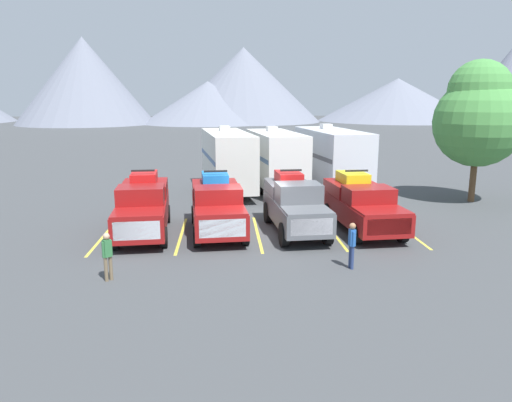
{
  "coord_description": "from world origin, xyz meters",
  "views": [
    {
      "loc": [
        -1.39,
        -19.68,
        5.79
      ],
      "look_at": [
        0.0,
        1.36,
        1.2
      ],
      "focal_mm": 34.3,
      "sensor_mm": 36.0,
      "label": 1
    }
  ],
  "objects_px": {
    "pickup_truck_d": "(362,204)",
    "person_a": "(352,242)",
    "person_b": "(107,253)",
    "pickup_truck_b": "(217,206)",
    "camper_trailer_c": "(331,157)",
    "camper_trailer_b": "(276,158)",
    "camper_trailer_a": "(228,159)",
    "pickup_truck_a": "(143,206)",
    "pickup_truck_c": "(295,204)"
  },
  "relations": [
    {
      "from": "pickup_truck_d",
      "to": "person_a",
      "type": "distance_m",
      "value": 5.22
    },
    {
      "from": "person_a",
      "to": "person_b",
      "type": "distance_m",
      "value": 8.0
    },
    {
      "from": "person_a",
      "to": "person_b",
      "type": "xyz_separation_m",
      "value": [
        -7.98,
        -0.59,
        -0.02
      ]
    },
    {
      "from": "pickup_truck_d",
      "to": "pickup_truck_b",
      "type": "bearing_deg",
      "value": -179.52
    },
    {
      "from": "camper_trailer_c",
      "to": "person_b",
      "type": "relative_size",
      "value": 5.57
    },
    {
      "from": "camper_trailer_b",
      "to": "person_b",
      "type": "xyz_separation_m",
      "value": [
        -6.85,
        -14.41,
        -1.14
      ]
    },
    {
      "from": "pickup_truck_b",
      "to": "person_b",
      "type": "relative_size",
      "value": 3.54
    },
    {
      "from": "camper_trailer_a",
      "to": "person_a",
      "type": "distance_m",
      "value": 14.01
    },
    {
      "from": "pickup_truck_a",
      "to": "person_b",
      "type": "distance_m",
      "value": 5.47
    },
    {
      "from": "camper_trailer_c",
      "to": "pickup_truck_c",
      "type": "bearing_deg",
      "value": -111.61
    },
    {
      "from": "person_b",
      "to": "camper_trailer_c",
      "type": "bearing_deg",
      "value": 54.28
    },
    {
      "from": "pickup_truck_c",
      "to": "camper_trailer_b",
      "type": "relative_size",
      "value": 0.68
    },
    {
      "from": "pickup_truck_b",
      "to": "camper_trailer_b",
      "type": "relative_size",
      "value": 0.68
    },
    {
      "from": "camper_trailer_b",
      "to": "person_a",
      "type": "distance_m",
      "value": 13.91
    },
    {
      "from": "camper_trailer_b",
      "to": "person_a",
      "type": "relative_size",
      "value": 5.12
    },
    {
      "from": "pickup_truck_c",
      "to": "pickup_truck_a",
      "type": "bearing_deg",
      "value": 178.85
    },
    {
      "from": "pickup_truck_a",
      "to": "pickup_truck_c",
      "type": "xyz_separation_m",
      "value": [
        6.45,
        -0.13,
        0.03
      ]
    },
    {
      "from": "camper_trailer_c",
      "to": "person_a",
      "type": "height_order",
      "value": "camper_trailer_c"
    },
    {
      "from": "pickup_truck_d",
      "to": "person_a",
      "type": "xyz_separation_m",
      "value": [
        -1.71,
        -4.92,
        -0.21
      ]
    },
    {
      "from": "person_b",
      "to": "camper_trailer_b",
      "type": "bearing_deg",
      "value": 64.59
    },
    {
      "from": "camper_trailer_a",
      "to": "camper_trailer_b",
      "type": "bearing_deg",
      "value": 8.89
    },
    {
      "from": "camper_trailer_b",
      "to": "camper_trailer_c",
      "type": "bearing_deg",
      "value": -2.82
    },
    {
      "from": "camper_trailer_a",
      "to": "person_b",
      "type": "height_order",
      "value": "camper_trailer_a"
    },
    {
      "from": "camper_trailer_c",
      "to": "person_a",
      "type": "xyz_separation_m",
      "value": [
        -2.26,
        -13.65,
        -1.2
      ]
    },
    {
      "from": "camper_trailer_c",
      "to": "person_a",
      "type": "relative_size",
      "value": 5.47
    },
    {
      "from": "pickup_truck_a",
      "to": "camper_trailer_c",
      "type": "height_order",
      "value": "camper_trailer_c"
    },
    {
      "from": "pickup_truck_c",
      "to": "camper_trailer_a",
      "type": "bearing_deg",
      "value": 107.91
    },
    {
      "from": "camper_trailer_a",
      "to": "person_a",
      "type": "bearing_deg",
      "value": -73.1
    },
    {
      "from": "pickup_truck_d",
      "to": "camper_trailer_a",
      "type": "relative_size",
      "value": 0.64
    },
    {
      "from": "person_b",
      "to": "pickup_truck_a",
      "type": "bearing_deg",
      "value": 87.29
    },
    {
      "from": "camper_trailer_b",
      "to": "person_a",
      "type": "height_order",
      "value": "camper_trailer_b"
    },
    {
      "from": "camper_trailer_b",
      "to": "pickup_truck_a",
      "type": "bearing_deg",
      "value": -126.35
    },
    {
      "from": "pickup_truck_a",
      "to": "camper_trailer_b",
      "type": "relative_size",
      "value": 0.71
    },
    {
      "from": "pickup_truck_c",
      "to": "camper_trailer_a",
      "type": "height_order",
      "value": "camper_trailer_a"
    },
    {
      "from": "pickup_truck_d",
      "to": "person_a",
      "type": "height_order",
      "value": "pickup_truck_d"
    },
    {
      "from": "pickup_truck_c",
      "to": "camper_trailer_a",
      "type": "relative_size",
      "value": 0.63
    },
    {
      "from": "camper_trailer_b",
      "to": "pickup_truck_b",
      "type": "bearing_deg",
      "value": -111.09
    },
    {
      "from": "pickup_truck_d",
      "to": "camper_trailer_a",
      "type": "height_order",
      "value": "camper_trailer_a"
    },
    {
      "from": "camper_trailer_a",
      "to": "camper_trailer_b",
      "type": "xyz_separation_m",
      "value": [
        2.92,
        0.46,
        -0.03
      ]
    },
    {
      "from": "person_a",
      "to": "pickup_truck_c",
      "type": "bearing_deg",
      "value": 105.05
    },
    {
      "from": "pickup_truck_a",
      "to": "person_b",
      "type": "bearing_deg",
      "value": -92.71
    },
    {
      "from": "pickup_truck_b",
      "to": "camper_trailer_a",
      "type": "distance_m",
      "value": 8.55
    },
    {
      "from": "camper_trailer_a",
      "to": "camper_trailer_c",
      "type": "xyz_separation_m",
      "value": [
        6.32,
        0.29,
        0.04
      ]
    },
    {
      "from": "pickup_truck_b",
      "to": "person_a",
      "type": "relative_size",
      "value": 3.48
    },
    {
      "from": "pickup_truck_b",
      "to": "pickup_truck_d",
      "type": "relative_size",
      "value": 0.97
    },
    {
      "from": "pickup_truck_c",
      "to": "pickup_truck_d",
      "type": "xyz_separation_m",
      "value": [
        2.98,
        0.19,
        -0.08
      ]
    },
    {
      "from": "camper_trailer_a",
      "to": "camper_trailer_c",
      "type": "distance_m",
      "value": 6.32
    },
    {
      "from": "pickup_truck_a",
      "to": "person_a",
      "type": "xyz_separation_m",
      "value": [
        7.72,
        -4.86,
        -0.27
      ]
    },
    {
      "from": "pickup_truck_d",
      "to": "person_b",
      "type": "height_order",
      "value": "pickup_truck_d"
    },
    {
      "from": "camper_trailer_a",
      "to": "camper_trailer_c",
      "type": "bearing_deg",
      "value": 2.63
    }
  ]
}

